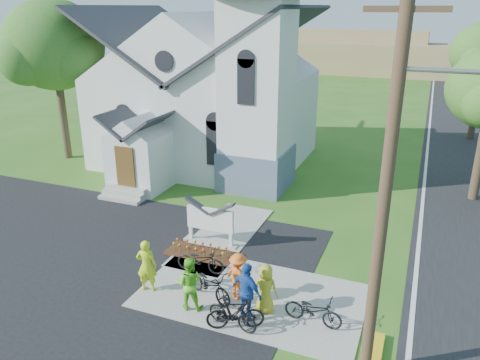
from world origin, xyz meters
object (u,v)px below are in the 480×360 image
at_px(cyclist_2, 247,292).
at_px(bike_4, 313,310).
at_px(church_sign, 210,220).
at_px(cyclist_1, 189,283).
at_px(bike_1, 235,314).
at_px(cyclist_4, 266,289).
at_px(bike_0, 201,260).
at_px(utility_pole, 391,170).
at_px(cyclist_3, 238,276).
at_px(cyclist_0, 147,265).
at_px(bike_2, 209,284).
at_px(bike_3, 232,313).

height_order(cyclist_2, bike_4, cyclist_2).
bearing_deg(church_sign, cyclist_1, -73.28).
bearing_deg(bike_4, bike_1, 121.56).
relative_size(cyclist_1, cyclist_4, 1.09).
xyz_separation_m(church_sign, bike_0, (0.59, -2.05, -0.53)).
height_order(utility_pole, bike_4, utility_pole).
xyz_separation_m(bike_0, cyclist_1, (0.60, -1.94, 0.40)).
bearing_deg(cyclist_1, church_sign, -86.05).
height_order(utility_pole, cyclist_3, utility_pole).
bearing_deg(bike_1, cyclist_4, -50.59).
bearing_deg(cyclist_2, bike_0, -15.40).
xyz_separation_m(cyclist_0, cyclist_4, (3.88, 0.34, -0.11)).
xyz_separation_m(cyclist_2, bike_2, (-1.46, 0.53, -0.41)).
bearing_deg(church_sign, utility_pole, -35.60).
height_order(church_sign, cyclist_1, cyclist_1).
relative_size(church_sign, cyclist_4, 1.42).
distance_m(bike_1, bike_4, 2.24).
xyz_separation_m(cyclist_0, bike_4, (5.34, 0.29, -0.44)).
bearing_deg(cyclist_1, bike_2, -129.79).
bearing_deg(cyclist_4, cyclist_0, 10.00).
distance_m(utility_pole, bike_1, 6.12).
height_order(church_sign, cyclist_3, church_sign).
distance_m(bike_0, cyclist_4, 3.07).
xyz_separation_m(utility_pole, cyclist_0, (-7.06, 1.05, -4.47)).
bearing_deg(bike_4, cyclist_1, 103.71).
height_order(church_sign, bike_4, church_sign).
bearing_deg(cyclist_4, bike_4, -177.03).
relative_size(bike_0, cyclist_4, 1.10).
bearing_deg(cyclist_2, cyclist_4, -102.93).
distance_m(cyclist_1, bike_2, 0.81).
relative_size(bike_2, cyclist_4, 1.23).
bearing_deg(utility_pole, bike_2, 164.82).
distance_m(bike_2, bike_4, 3.31).
bearing_deg(cyclist_1, cyclist_2, 171.34).
xyz_separation_m(bike_3, bike_4, (2.08, 1.04, -0.03)).
xyz_separation_m(utility_pole, cyclist_3, (-4.21, 1.74, -4.59)).
height_order(church_sign, bike_0, church_sign).
bearing_deg(bike_1, utility_pole, -119.60).
relative_size(cyclist_1, cyclist_2, 0.93).
height_order(utility_pole, cyclist_2, utility_pole).
xyz_separation_m(cyclist_3, bike_3, (0.41, -1.44, -0.29)).
distance_m(church_sign, bike_4, 5.91).
relative_size(utility_pole, bike_3, 6.34).
xyz_separation_m(bike_2, cyclist_3, (0.82, 0.37, 0.26)).
distance_m(utility_pole, cyclist_4, 5.75).
xyz_separation_m(cyclist_0, bike_3, (3.26, -0.75, -0.41)).
bearing_deg(bike_1, cyclist_3, -5.88).
height_order(cyclist_1, cyclist_2, cyclist_2).
distance_m(cyclist_2, cyclist_4, 0.68).
relative_size(utility_pole, bike_2, 5.25).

